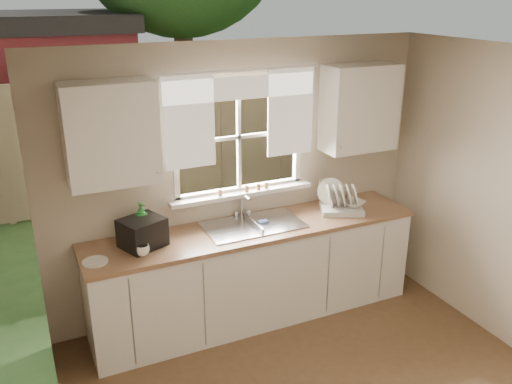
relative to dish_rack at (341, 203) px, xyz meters
name	(u,v)px	position (x,y,z in m)	size (l,w,h in m)	color
room_walls	(377,286)	(-0.89, -1.73, 0.24)	(3.62, 4.02, 2.50)	beige
ceiling	(388,69)	(-0.89, -1.66, 1.50)	(3.60, 4.00, 0.02)	silver
window	(240,155)	(-0.89, 0.34, 0.49)	(1.38, 0.16, 1.06)	white
curtains	(242,107)	(-0.89, 0.29, 0.94)	(1.50, 0.03, 0.81)	white
base_cabinets	(255,274)	(-0.89, 0.02, -0.56)	(3.00, 0.62, 0.87)	white
countertop	(255,229)	(-0.89, 0.02, -0.11)	(3.04, 0.65, 0.04)	#8C6546
upper_cabinet_left	(111,134)	(-2.04, 0.16, 0.85)	(0.70, 0.33, 0.80)	white
upper_cabinet_right	(360,108)	(0.26, 0.16, 0.85)	(0.70, 0.33, 0.80)	white
wall_outlet	(322,184)	(-0.01, 0.32, 0.08)	(0.08, 0.01, 0.12)	beige
sill_jars	(248,188)	(-0.84, 0.28, 0.18)	(0.50, 0.04, 0.06)	brown
sink	(253,233)	(-0.89, 0.05, -0.16)	(0.88, 0.52, 0.40)	#B7B7BC
dish_rack	(341,203)	(0.00, 0.00, 0.00)	(0.47, 0.42, 0.30)	silver
bowl	(353,204)	(0.11, -0.05, -0.01)	(0.21, 0.21, 0.05)	white
soap_bottle_a	(142,222)	(-1.86, 0.16, 0.08)	(0.13, 0.13, 0.34)	#297E35
soap_bottle_b	(153,226)	(-1.75, 0.22, 0.00)	(0.08, 0.08, 0.17)	blue
soap_bottle_c	(141,234)	(-1.88, 0.13, -0.01)	(0.12, 0.12, 0.16)	beige
saucer	(95,262)	(-2.29, -0.08, -0.08)	(0.20, 0.20, 0.01)	silver
cup	(142,250)	(-1.93, -0.11, -0.04)	(0.11, 0.11, 0.09)	white
black_appliance	(142,233)	(-1.88, 0.05, 0.04)	(0.33, 0.28, 0.24)	black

